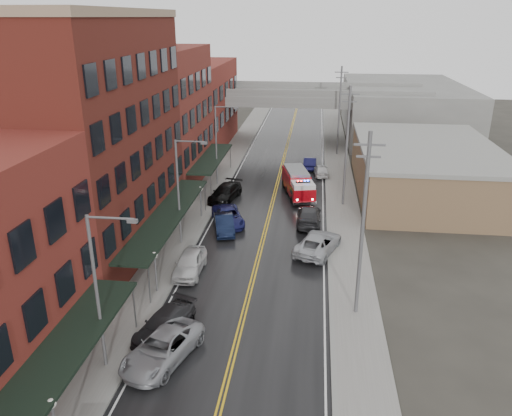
{
  "coord_description": "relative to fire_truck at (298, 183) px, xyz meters",
  "views": [
    {
      "loc": [
        4.1,
        -13.37,
        18.03
      ],
      "look_at": [
        -0.58,
        25.42,
        3.0
      ],
      "focal_mm": 35.0,
      "sensor_mm": 36.0,
      "label": 1
    }
  ],
  "objects": [
    {
      "name": "parked_car_left_3",
      "position": [
        -6.96,
        -26.06,
        -0.72
      ],
      "size": [
        3.46,
        5.34,
        1.44
      ],
      "primitive_type": "imported",
      "rotation": [
        0.0,
        0.0,
        -0.32
      ],
      "color": "#242426",
      "rests_on": "ground"
    },
    {
      "name": "awning_0",
      "position": [
        -10.01,
        -33.36,
        1.55
      ],
      "size": [
        2.6,
        16.0,
        3.09
      ],
      "color": "black",
      "rests_on": "ground"
    },
    {
      "name": "awning_2",
      "position": [
        -10.0,
        3.14,
        1.54
      ],
      "size": [
        2.6,
        13.0,
        3.09
      ],
      "color": "black",
      "rests_on": "ground"
    },
    {
      "name": "globe_lamp_2",
      "position": [
        -8.91,
        -7.36,
        0.87
      ],
      "size": [
        0.44,
        0.44,
        3.12
      ],
      "color": "#59595B",
      "rests_on": "ground"
    },
    {
      "name": "sidewalk_right",
      "position": [
        4.79,
        -7.36,
        -1.37
      ],
      "size": [
        3.0,
        160.0,
        0.15
      ],
      "primitive_type": "cube",
      "color": "slate",
      "rests_on": "ground"
    },
    {
      "name": "curb_left",
      "position": [
        -8.16,
        -7.36,
        -1.37
      ],
      "size": [
        0.3,
        160.0,
        0.15
      ],
      "primitive_type": "cube",
      "color": "gray",
      "rests_on": "ground"
    },
    {
      "name": "parked_car_left_4",
      "position": [
        -7.33,
        -18.24,
        -0.62
      ],
      "size": [
        1.94,
        4.81,
        1.64
      ],
      "primitive_type": "imported",
      "rotation": [
        0.0,
        0.0,
        -0.0
      ],
      "color": "silver",
      "rests_on": "ground"
    },
    {
      "name": "brick_building_far",
      "position": [
        -15.81,
        20.64,
        4.56
      ],
      "size": [
        9.0,
        20.0,
        12.0
      ],
      "primitive_type": "cube",
      "color": "maroon",
      "rests_on": "ground"
    },
    {
      "name": "overpass",
      "position": [
        -2.51,
        24.64,
        4.54
      ],
      "size": [
        40.0,
        10.0,
        7.5
      ],
      "color": "slate",
      "rests_on": "ground"
    },
    {
      "name": "tan_building",
      "position": [
        13.49,
        2.64,
        1.06
      ],
      "size": [
        14.0,
        22.0,
        5.0
      ],
      "primitive_type": "cube",
      "color": "#806245",
      "rests_on": "ground"
    },
    {
      "name": "parked_car_right_0",
      "position": [
        2.19,
        -13.56,
        -0.64
      ],
      "size": [
        4.43,
        6.31,
        1.6
      ],
      "primitive_type": "imported",
      "rotation": [
        0.0,
        0.0,
        2.8
      ],
      "color": "#A9ACB1",
      "rests_on": "ground"
    },
    {
      "name": "right_far_block",
      "position": [
        15.49,
        32.64,
        2.56
      ],
      "size": [
        18.0,
        30.0,
        8.0
      ],
      "primitive_type": "cube",
      "color": "slate",
      "rests_on": "ground"
    },
    {
      "name": "parked_car_left_5",
      "position": [
        -6.13,
        -10.41,
        -0.69
      ],
      "size": [
        2.7,
        4.83,
        1.51
      ],
      "primitive_type": "imported",
      "rotation": [
        0.0,
        0.0,
        0.25
      ],
      "color": "black",
      "rests_on": "ground"
    },
    {
      "name": "road",
      "position": [
        -2.51,
        -7.36,
        -1.43
      ],
      "size": [
        11.0,
        160.0,
        0.02
      ],
      "primitive_type": "cube",
      "color": "black",
      "rests_on": "ground"
    },
    {
      "name": "utility_pole_0",
      "position": [
        4.69,
        -22.36,
        4.86
      ],
      "size": [
        1.8,
        0.24,
        12.0
      ],
      "color": "#59595B",
      "rests_on": "ground"
    },
    {
      "name": "parked_car_left_2",
      "position": [
        -6.35,
        -28.44,
        -0.65
      ],
      "size": [
        4.19,
        6.19,
        1.58
      ],
      "primitive_type": "imported",
      "rotation": [
        0.0,
        0.0,
        -0.3
      ],
      "color": "gray",
      "rests_on": "ground"
    },
    {
      "name": "awning_1",
      "position": [
        -10.01,
        -14.36,
        1.55
      ],
      "size": [
        2.6,
        18.0,
        3.09
      ],
      "color": "black",
      "rests_on": "ground"
    },
    {
      "name": "brick_building_c",
      "position": [
        -15.81,
        3.14,
        6.06
      ],
      "size": [
        9.0,
        15.0,
        15.0
      ],
      "primitive_type": "cube",
      "color": "maroon",
      "rests_on": "ground"
    },
    {
      "name": "parked_car_left_6",
      "position": [
        -6.11,
        -8.56,
        -0.7
      ],
      "size": [
        4.12,
        5.89,
        1.49
      ],
      "primitive_type": "imported",
      "rotation": [
        0.0,
        0.0,
        0.34
      ],
      "color": "#151750",
      "rests_on": "ground"
    },
    {
      "name": "utility_pole_2",
      "position": [
        4.69,
        17.64,
        4.86
      ],
      "size": [
        1.8,
        0.24,
        12.0
      ],
      "color": "#59595B",
      "rests_on": "ground"
    },
    {
      "name": "parked_car_left_7",
      "position": [
        -7.51,
        -2.19,
        -0.64
      ],
      "size": [
        3.34,
        5.86,
        1.6
      ],
      "primitive_type": "imported",
      "rotation": [
        0.0,
        0.0,
        -0.21
      ],
      "color": "black",
      "rests_on": "ground"
    },
    {
      "name": "parked_car_right_1",
      "position": [
        1.32,
        -7.56,
        -0.64
      ],
      "size": [
        2.24,
        5.5,
        1.6
      ],
      "primitive_type": "imported",
      "rotation": [
        0.0,
        0.0,
        3.14
      ],
      "color": "#2B2C2E",
      "rests_on": "ground"
    },
    {
      "name": "sidewalk_left",
      "position": [
        -9.81,
        -7.36,
        -1.37
      ],
      "size": [
        3.0,
        160.0,
        0.15
      ],
      "primitive_type": "cube",
      "color": "slate",
      "rests_on": "ground"
    },
    {
      "name": "street_lamp_0",
      "position": [
        -9.06,
        -29.36,
        3.74
      ],
      "size": [
        2.64,
        0.22,
        9.0
      ],
      "color": "#59595B",
      "rests_on": "ground"
    },
    {
      "name": "parked_car_right_3",
      "position": [
        1.09,
        10.59,
        -0.71
      ],
      "size": [
        1.64,
        4.45,
        1.46
      ],
      "primitive_type": "imported",
      "rotation": [
        0.0,
        0.0,
        3.12
      ],
      "color": "#0E0E34",
      "rests_on": "ground"
    },
    {
      "name": "curb_right",
      "position": [
        3.14,
        -7.36,
        -1.37
      ],
      "size": [
        0.3,
        160.0,
        0.15
      ],
      "primitive_type": "cube",
      "color": "gray",
      "rests_on": "ground"
    },
    {
      "name": "brick_building_b",
      "position": [
        -15.81,
        -14.36,
        7.56
      ],
      "size": [
        9.0,
        20.0,
        18.0
      ],
      "primitive_type": "cube",
      "color": "#531B16",
      "rests_on": "ground"
    },
    {
      "name": "globe_lamp_0",
      "position": [
        -8.91,
        -35.36,
        0.87
      ],
      "size": [
        0.44,
        0.44,
        3.12
      ],
      "color": "#59595B",
      "rests_on": "ground"
    },
    {
      "name": "parked_car_right_2",
      "position": [
        2.49,
        7.57,
        -0.74
      ],
      "size": [
        2.04,
        4.24,
        1.39
      ],
      "primitive_type": "imported",
      "rotation": [
        0.0,
        0.0,
        3.24
      ],
      "color": "silver",
      "rests_on": "ground"
    },
    {
      "name": "globe_lamp_1",
      "position": [
        -8.91,
        -21.36,
        0.87
      ],
      "size": [
        0.44,
        0.44,
        3.12
      ],
      "color": "#59595B",
      "rests_on": "ground"
    },
    {
      "name": "street_lamp_2",
      "position": [
        -9.06,
        2.64,
        3.74
      ],
      "size": [
        2.64,
        0.22,
        9.0
      ],
      "color": "#59595B",
      "rests_on": "ground"
    },
    {
      "name": "fire_truck",
      "position": [
        0.0,
        0.0,
        0.0
      ],
      "size": [
        4.2,
        7.62,
        2.66
      ],
      "rotation": [
        0.0,
        0.0,
        0.23
      ],
      "color": "#9F070F",
      "rests_on": "ground"
    },
    {
      "name": "street_lamp_1",
      "position": [
        -9.06,
        -13.36,
        3.74
      ],
      "size": [
        2.64,
        0.22,
        9.0
      ],
      "color": "#59595B",
      "rests_on": "ground"
    },
    {
      "name": "utility_pole_1",
      "position": [
        4.69,
        -2.36,
        4.86
      ],
      "size": [
        1.8,
        0.24,
        12.0
      ],
      "color": "#59595B",
      "rests_on": "ground"
    }
  ]
}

